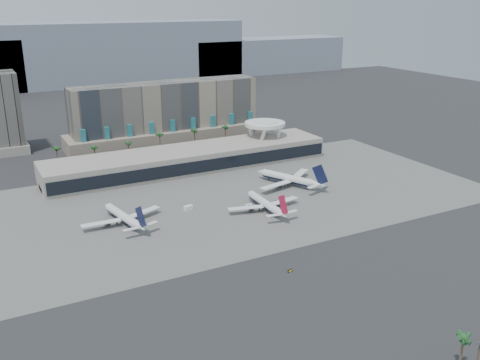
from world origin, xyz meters
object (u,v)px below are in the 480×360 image
service_vehicle_a (188,208)px  service_vehicle_b (249,206)px  airliner_left (124,217)px  airliner_centre (266,204)px  taxiway_sign (290,271)px  airliner_right (289,178)px  utility_pole (480,349)px

service_vehicle_a → service_vehicle_b: (27.00, -10.91, -0.24)m
airliner_left → service_vehicle_b: 59.77m
airliner_left → service_vehicle_a: (32.04, 1.95, -2.40)m
airliner_centre → taxiway_sign: (-22.62, -56.84, -2.88)m
airliner_centre → service_vehicle_b: (-5.45, 6.79, -2.57)m
airliner_right → taxiway_sign: 97.31m
airliner_right → taxiway_sign: airliner_right is taller
utility_pole → airliner_centre: airliner_centre is taller
utility_pole → airliner_centre: bearing=86.3°
utility_pole → taxiway_sign: size_ratio=5.42×
taxiway_sign → utility_pole: bearing=-91.4°
airliner_centre → service_vehicle_b: size_ratio=12.30×
airliner_left → airliner_right: (94.04, 9.47, 0.44)m
utility_pole → airliner_centre: 127.80m
airliner_right → taxiway_sign: bearing=-147.3°
airliner_centre → airliner_right: bearing=41.9°
service_vehicle_b → taxiway_sign: bearing=-97.2°
airliner_centre → service_vehicle_a: airliner_centre is taller
utility_pole → taxiway_sign: (-14.33, 70.64, -6.64)m
airliner_centre → airliner_right: (29.55, 25.23, 0.51)m
airliner_left → service_vehicle_b: bearing=-19.3°
airliner_right → service_vehicle_b: 39.68m
airliner_left → taxiway_sign: size_ratio=17.76×
airliner_right → utility_pole: bearing=-128.7°
utility_pole → service_vehicle_b: 134.45m
utility_pole → airliner_left: (-56.19, 143.23, -3.69)m
airliner_centre → airliner_left: bearing=167.7°
service_vehicle_a → taxiway_sign: 75.19m
airliner_right → service_vehicle_b: bearing=-177.0°
utility_pole → airliner_left: bearing=111.4°
airliner_right → airliner_centre: bearing=-164.3°
airliner_left → taxiway_sign: 83.85m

